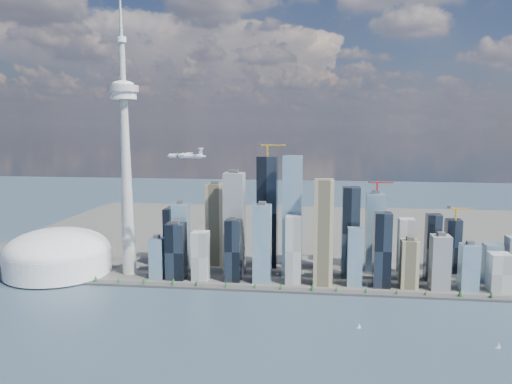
# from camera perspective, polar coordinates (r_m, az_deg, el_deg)

# --- Properties ---
(ground) EXTENTS (4000.00, 4000.00, 0.00)m
(ground) POSITION_cam_1_polar(r_m,az_deg,el_deg) (660.20, 1.25, -18.32)
(ground) COLOR #2F3F53
(ground) RESTS_ON ground
(seawall) EXTENTS (1100.00, 22.00, 4.00)m
(seawall) POSITION_cam_1_polar(r_m,az_deg,el_deg) (890.05, 2.93, -11.14)
(seawall) COLOR #383838
(seawall) RESTS_ON ground
(land) EXTENTS (1400.00, 900.00, 3.00)m
(land) POSITION_cam_1_polar(r_m,az_deg,el_deg) (1323.22, 4.37, -4.86)
(land) COLOR #4C4C47
(land) RESTS_ON ground
(shoreline_trees) EXTENTS (960.53, 7.20, 8.80)m
(shoreline_trees) POSITION_cam_1_polar(r_m,az_deg,el_deg) (887.88, 2.93, -10.73)
(shoreline_trees) COLOR #3F2D1E
(shoreline_trees) RESTS_ON seawall
(skyscraper_cluster) EXTENTS (736.00, 142.00, 250.16)m
(skyscraper_cluster) POSITION_cam_1_polar(r_m,az_deg,el_deg) (950.88, 6.95, -5.22)
(skyscraper_cluster) COLOR black
(skyscraper_cluster) RESTS_ON land
(needle_tower) EXTENTS (56.00, 56.00, 550.50)m
(needle_tower) POSITION_cam_1_polar(r_m,az_deg,el_deg) (970.78, -14.70, 4.30)
(needle_tower) COLOR #9B9B96
(needle_tower) RESTS_ON land
(dome_stadium) EXTENTS (200.00, 200.00, 86.00)m
(dome_stadium) POSITION_cam_1_polar(r_m,az_deg,el_deg) (1051.12, -21.68, -6.60)
(dome_stadium) COLOR silver
(dome_stadium) RESTS_ON land
(airplane) EXTENTS (69.90, 61.96, 17.03)m
(airplane) POSITION_cam_1_polar(r_m,az_deg,el_deg) (842.44, -8.01, 4.16)
(airplane) COLOR white
(airplane) RESTS_ON ground
(sailboat_west) EXTENTS (5.97, 2.58, 8.25)m
(sailboat_west) POSITION_cam_1_polar(r_m,az_deg,el_deg) (754.13, 11.71, -14.82)
(sailboat_west) COLOR white
(sailboat_west) RESTS_ON ground
(sailboat_east) EXTENTS (6.87, 2.64, 9.48)m
(sailboat_east) POSITION_cam_1_polar(r_m,az_deg,el_deg) (750.20, 25.98, -15.56)
(sailboat_east) COLOR white
(sailboat_east) RESTS_ON ground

